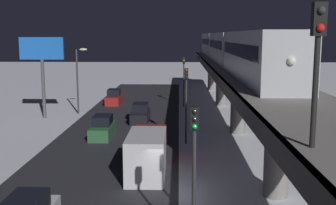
{
  "coord_description": "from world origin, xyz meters",
  "views": [
    {
      "loc": [
        -0.63,
        23.02,
        9.12
      ],
      "look_at": [
        0.42,
        -16.66,
        2.72
      ],
      "focal_mm": 44.79,
      "sensor_mm": 36.0,
      "label": 1
    }
  ],
  "objects_px": {
    "subway_train": "(227,47)",
    "traffic_light_mid": "(186,95)",
    "rail_signal": "(318,50)",
    "sedan_black": "(140,114)",
    "commercial_billboard": "(42,56)",
    "sedan_red": "(114,98)",
    "delivery_van": "(148,152)",
    "sedan_green": "(103,128)",
    "traffic_light_far": "(184,74)",
    "traffic_light_near": "(194,162)"
  },
  "relations": [
    {
      "from": "rail_signal",
      "to": "commercial_billboard",
      "type": "bearing_deg",
      "value": -61.08
    },
    {
      "from": "subway_train",
      "to": "traffic_light_near",
      "type": "distance_m",
      "value": 33.15
    },
    {
      "from": "sedan_red",
      "to": "sedan_green",
      "type": "bearing_deg",
      "value": 95.58
    },
    {
      "from": "subway_train",
      "to": "sedan_green",
      "type": "height_order",
      "value": "subway_train"
    },
    {
      "from": "sedan_black",
      "to": "traffic_light_near",
      "type": "xyz_separation_m",
      "value": [
        -4.7,
        27.86,
        3.4
      ]
    },
    {
      "from": "rail_signal",
      "to": "sedan_black",
      "type": "distance_m",
      "value": 34.1
    },
    {
      "from": "sedan_red",
      "to": "traffic_light_far",
      "type": "relative_size",
      "value": 0.72
    },
    {
      "from": "traffic_light_near",
      "to": "delivery_van",
      "type": "bearing_deg",
      "value": -76.66
    },
    {
      "from": "traffic_light_mid",
      "to": "rail_signal",
      "type": "bearing_deg",
      "value": 97.75
    },
    {
      "from": "traffic_light_mid",
      "to": "commercial_billboard",
      "type": "bearing_deg",
      "value": -34.58
    },
    {
      "from": "sedan_red",
      "to": "sedan_black",
      "type": "bearing_deg",
      "value": 111.73
    },
    {
      "from": "delivery_van",
      "to": "traffic_light_far",
      "type": "xyz_separation_m",
      "value": [
        -2.7,
        -26.05,
        2.85
      ]
    },
    {
      "from": "rail_signal",
      "to": "commercial_billboard",
      "type": "distance_m",
      "value": 38.63
    },
    {
      "from": "sedan_red",
      "to": "commercial_billboard",
      "type": "bearing_deg",
      "value": 58.1
    },
    {
      "from": "rail_signal",
      "to": "traffic_light_near",
      "type": "height_order",
      "value": "rail_signal"
    },
    {
      "from": "delivery_van",
      "to": "traffic_light_far",
      "type": "distance_m",
      "value": 26.34
    },
    {
      "from": "sedan_black",
      "to": "traffic_light_far",
      "type": "xyz_separation_m",
      "value": [
        -4.7,
        -9.57,
        3.4
      ]
    },
    {
      "from": "traffic_light_near",
      "to": "traffic_light_far",
      "type": "xyz_separation_m",
      "value": [
        0.0,
        -37.43,
        0.0
      ]
    },
    {
      "from": "subway_train",
      "to": "traffic_light_mid",
      "type": "bearing_deg",
      "value": 70.44
    },
    {
      "from": "sedan_red",
      "to": "delivery_van",
      "type": "height_order",
      "value": "delivery_van"
    },
    {
      "from": "rail_signal",
      "to": "sedan_green",
      "type": "distance_m",
      "value": 28.61
    },
    {
      "from": "sedan_green",
      "to": "traffic_light_far",
      "type": "xyz_separation_m",
      "value": [
        -7.5,
        -16.45,
        3.4
      ]
    },
    {
      "from": "sedan_green",
      "to": "traffic_light_far",
      "type": "height_order",
      "value": "traffic_light_far"
    },
    {
      "from": "rail_signal",
      "to": "traffic_light_mid",
      "type": "bearing_deg",
      "value": -82.25
    },
    {
      "from": "sedan_red",
      "to": "subway_train",
      "type": "bearing_deg",
      "value": 154.41
    },
    {
      "from": "traffic_light_mid",
      "to": "traffic_light_far",
      "type": "xyz_separation_m",
      "value": [
        0.0,
        -18.72,
        0.0
      ]
    },
    {
      "from": "commercial_billboard",
      "to": "rail_signal",
      "type": "bearing_deg",
      "value": 118.92
    },
    {
      "from": "sedan_black",
      "to": "traffic_light_mid",
      "type": "relative_size",
      "value": 0.74
    },
    {
      "from": "sedan_red",
      "to": "traffic_light_far",
      "type": "bearing_deg",
      "value": 168.05
    },
    {
      "from": "sedan_green",
      "to": "traffic_light_mid",
      "type": "height_order",
      "value": "traffic_light_mid"
    },
    {
      "from": "sedan_black",
      "to": "commercial_billboard",
      "type": "distance_m",
      "value": 12.48
    },
    {
      "from": "rail_signal",
      "to": "sedan_red",
      "type": "xyz_separation_m",
      "value": [
        12.44,
        -43.76,
        -7.92
      ]
    },
    {
      "from": "delivery_van",
      "to": "commercial_billboard",
      "type": "distance_m",
      "value": 22.79
    },
    {
      "from": "sedan_black",
      "to": "commercial_billboard",
      "type": "xyz_separation_m",
      "value": [
        10.82,
        -1.55,
        6.03
      ]
    },
    {
      "from": "subway_train",
      "to": "traffic_light_mid",
      "type": "xyz_separation_m",
      "value": [
        4.93,
        13.87,
        -3.57
      ]
    },
    {
      "from": "rail_signal",
      "to": "sedan_red",
      "type": "distance_m",
      "value": 46.18
    },
    {
      "from": "sedan_green",
      "to": "delivery_van",
      "type": "xyz_separation_m",
      "value": [
        -4.8,
        9.6,
        0.55
      ]
    },
    {
      "from": "subway_train",
      "to": "commercial_billboard",
      "type": "distance_m",
      "value": 20.71
    },
    {
      "from": "sedan_green",
      "to": "rail_signal",
      "type": "bearing_deg",
      "value": 112.78
    },
    {
      "from": "subway_train",
      "to": "sedan_red",
      "type": "distance_m",
      "value": 17.25
    },
    {
      "from": "delivery_van",
      "to": "traffic_light_near",
      "type": "distance_m",
      "value": 12.04
    },
    {
      "from": "sedan_red",
      "to": "commercial_billboard",
      "type": "distance_m",
      "value": 13.22
    },
    {
      "from": "rail_signal",
      "to": "delivery_van",
      "type": "relative_size",
      "value": 0.54
    },
    {
      "from": "subway_train",
      "to": "delivery_van",
      "type": "relative_size",
      "value": 7.5
    },
    {
      "from": "subway_train",
      "to": "traffic_light_far",
      "type": "height_order",
      "value": "subway_train"
    },
    {
      "from": "subway_train",
      "to": "rail_signal",
      "type": "distance_m",
      "value": 37.0
    },
    {
      "from": "subway_train",
      "to": "delivery_van",
      "type": "bearing_deg",
      "value": 70.21
    },
    {
      "from": "subway_train",
      "to": "traffic_light_near",
      "type": "bearing_deg",
      "value": 81.4
    },
    {
      "from": "rail_signal",
      "to": "delivery_van",
      "type": "distance_m",
      "value": 18.34
    },
    {
      "from": "subway_train",
      "to": "rail_signal",
      "type": "height_order",
      "value": "rail_signal"
    }
  ]
}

